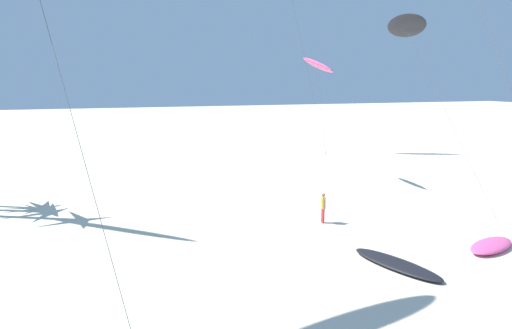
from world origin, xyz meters
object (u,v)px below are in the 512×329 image
at_px(flying_kite_3, 318,65).
at_px(grounded_kite_2, 491,245).
at_px(grounded_kite_1, 396,264).
at_px(person_near_right, 323,207).
at_px(flying_kite_1, 406,26).

bearing_deg(flying_kite_3, grounded_kite_2, -88.48).
relative_size(grounded_kite_1, grounded_kite_2, 1.32).
bearing_deg(person_near_right, grounded_kite_2, -50.55).
relative_size(flying_kite_3, grounded_kite_1, 2.13).
bearing_deg(flying_kite_1, grounded_kite_1, -126.80).
bearing_deg(grounded_kite_2, person_near_right, 129.45).
xyz_separation_m(flying_kite_1, flying_kite_3, (-2.42, 7.13, -2.21)).
relative_size(flying_kite_1, flying_kite_3, 1.21).
relative_size(flying_kite_1, grounded_kite_2, 3.41).
bearing_deg(flying_kite_3, flying_kite_1, -71.26).
xyz_separation_m(flying_kite_1, grounded_kite_2, (-1.97, -9.71, -10.99)).
xyz_separation_m(grounded_kite_1, person_near_right, (0.14, 6.76, 0.79)).
relative_size(flying_kite_3, grounded_kite_2, 2.81).
distance_m(grounded_kite_2, person_near_right, 8.45).
bearing_deg(flying_kite_3, grounded_kite_1, -106.43).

